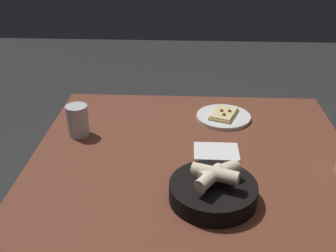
{
  "coord_description": "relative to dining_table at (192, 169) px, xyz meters",
  "views": [
    {
      "loc": [
        0.02,
        1.23,
        1.51
      ],
      "look_at": [
        0.09,
        -0.1,
        0.81
      ],
      "focal_mm": 43.77,
      "sensor_mm": 36.0,
      "label": 1
    }
  ],
  "objects": [
    {
      "name": "bread_basket",
      "position": [
        -0.06,
        0.25,
        0.1
      ],
      "size": [
        0.26,
        0.26,
        0.12
      ],
      "color": "black",
      "rests_on": "dining_table"
    },
    {
      "name": "napkin",
      "position": [
        -0.09,
        -0.03,
        0.06
      ],
      "size": [
        0.16,
        0.12,
        0.0
      ],
      "color": "white",
      "rests_on": "dining_table"
    },
    {
      "name": "beer_glass",
      "position": [
        0.43,
        -0.13,
        0.11
      ],
      "size": [
        0.08,
        0.08,
        0.12
      ],
      "color": "silver",
      "rests_on": "dining_table"
    },
    {
      "name": "dining_table",
      "position": [
        0.0,
        0.0,
        0.0
      ],
      "size": [
        1.13,
        1.03,
        0.74
      ],
      "color": "brown",
      "rests_on": "ground"
    },
    {
      "name": "pizza_plate",
      "position": [
        -0.13,
        -0.3,
        0.07
      ],
      "size": [
        0.22,
        0.22,
        0.04
      ],
      "color": "white",
      "rests_on": "dining_table"
    }
  ]
}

